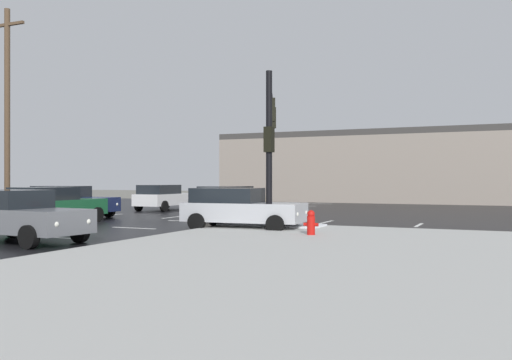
% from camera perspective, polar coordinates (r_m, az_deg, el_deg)
% --- Properties ---
extents(ground_plane, '(120.00, 120.00, 0.00)m').
position_cam_1_polar(ground_plane, '(27.25, -4.94, -4.00)').
color(ground_plane, slate).
extents(road_asphalt, '(44.00, 44.00, 0.02)m').
position_cam_1_polar(road_asphalt, '(27.24, -4.94, -3.98)').
color(road_asphalt, black).
rests_on(road_asphalt, ground_plane).
extents(sidewalk_corner, '(18.00, 18.00, 0.14)m').
position_cam_1_polar(sidewalk_corner, '(11.98, 18.39, -8.81)').
color(sidewalk_corner, '#B2B2AD').
rests_on(sidewalk_corner, ground_plane).
extents(snow_strip_curbside, '(4.00, 1.60, 0.06)m').
position_cam_1_polar(snow_strip_curbside, '(21.47, 1.60, -4.63)').
color(snow_strip_curbside, white).
rests_on(snow_strip_curbside, sidewalk_corner).
extents(lane_markings, '(36.15, 36.15, 0.01)m').
position_cam_1_polar(lane_markings, '(25.46, -4.07, -4.23)').
color(lane_markings, silver).
rests_on(lane_markings, road_asphalt).
extents(traffic_signal_mast, '(2.50, 6.10, 5.64)m').
position_cam_1_polar(traffic_signal_mast, '(21.55, 1.48, 5.55)').
color(traffic_signal_mast, black).
rests_on(traffic_signal_mast, sidewalk_corner).
extents(fire_hydrant, '(0.48, 0.26, 0.79)m').
position_cam_1_polar(fire_hydrant, '(17.91, 5.70, -4.38)').
color(fire_hydrant, red).
rests_on(fire_hydrant, sidewalk_corner).
extents(strip_building_background, '(27.79, 8.00, 6.02)m').
position_cam_1_polar(strip_building_background, '(48.92, 13.01, 1.30)').
color(strip_building_background, gray).
rests_on(strip_building_background, ground_plane).
extents(sedan_silver, '(4.63, 2.27, 1.58)m').
position_cam_1_polar(sedan_silver, '(20.81, -1.71, -2.89)').
color(sedan_silver, '#B7BABF').
rests_on(sedan_silver, road_asphalt).
extents(sedan_navy, '(4.61, 2.21, 1.58)m').
position_cam_1_polar(sedan_navy, '(29.16, -18.70, -2.06)').
color(sedan_navy, '#141E47').
rests_on(sedan_navy, road_asphalt).
extents(sedan_white, '(2.09, 4.57, 1.58)m').
position_cam_1_polar(sedan_white, '(34.63, -9.51, -1.73)').
color(sedan_white, white).
rests_on(sedan_white, road_asphalt).
extents(sedan_tan, '(2.37, 4.66, 1.58)m').
position_cam_1_polar(sedan_tan, '(26.98, -2.57, -2.23)').
color(sedan_tan, tan).
rests_on(sedan_tan, road_asphalt).
extents(sedan_green, '(2.11, 4.57, 1.58)m').
position_cam_1_polar(sedan_green, '(25.26, -20.18, -2.38)').
color(sedan_green, '#195933').
rests_on(sedan_green, road_asphalt).
extents(sedan_grey, '(4.66, 2.35, 1.58)m').
position_cam_1_polar(sedan_grey, '(18.18, -23.50, -3.31)').
color(sedan_grey, slate).
rests_on(sedan_grey, road_asphalt).
extents(utility_pole_mid, '(2.20, 0.28, 10.53)m').
position_cam_1_polar(utility_pole_mid, '(30.72, -24.28, 6.71)').
color(utility_pole_mid, brown).
rests_on(utility_pole_mid, ground_plane).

